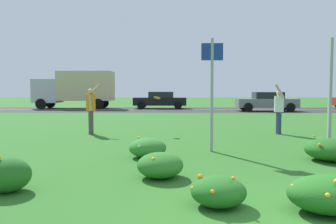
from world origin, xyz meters
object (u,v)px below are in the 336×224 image
Objects in this scene: person_thrower_orange_shirt at (91,107)px; person_catcher_white_shirt at (279,108)px; sign_post_near_path at (212,84)px; car_black_center_right at (160,100)px; box_truck_silver at (76,88)px; car_gray_center_left at (267,101)px; frisbee_orange at (157,98)px; sign_post_by_roadside at (330,95)px.

person_catcher_white_shirt is (6.86, 0.13, -0.04)m from person_thrower_orange_shirt.
sign_post_near_path reaches higher than car_black_center_right.
person_catcher_white_shirt reaches higher than person_thrower_orange_shirt.
sign_post_near_path is 23.32m from box_truck_silver.
person_catcher_white_shirt is 0.41× the size of car_gray_center_left.
person_thrower_orange_shirt is 0.41× the size of car_gray_center_left.
frisbee_orange is 16.13m from car_gray_center_left.
sign_post_near_path is 3.99m from frisbee_orange.
person_catcher_white_shirt is at bearing -73.82° from car_black_center_right.
sign_post_by_roadside is at bearing -59.27° from box_truck_silver.
frisbee_orange is at bearing -178.71° from person_catcher_white_shirt.
car_gray_center_left is at bearing 61.83° from frisbee_orange.
sign_post_near_path is at bearing -127.20° from person_catcher_white_shirt.
sign_post_by_roadside reaches higher than car_gray_center_left.
sign_post_near_path reaches higher than car_gray_center_left.
sign_post_near_path is 5.46m from person_thrower_orange_shirt.
sign_post_near_path reaches higher than person_thrower_orange_shirt.
person_thrower_orange_shirt reaches higher than frisbee_orange.
car_black_center_right is (1.77, 17.67, -0.26)m from person_thrower_orange_shirt.
car_black_center_right is at bearing 106.18° from person_catcher_white_shirt.
sign_post_by_roadside is at bearing 0.15° from sign_post_near_path.
sign_post_near_path is 1.00× the size of sign_post_by_roadside.
sign_post_near_path is 18.84m from car_gray_center_left.
box_truck_silver reaches higher than frisbee_orange.
sign_post_by_roadside is at bearing -26.80° from person_thrower_orange_shirt.
person_catcher_white_shirt is at bearing -54.74° from box_truck_silver.
frisbee_orange is at bearing 142.31° from sign_post_by_roadside.
car_gray_center_left is (5.99, 17.83, -1.03)m from sign_post_near_path.
frisbee_orange is (-1.62, 3.62, -0.44)m from sign_post_near_path.
person_catcher_white_shirt is 4.46m from frisbee_orange.
box_truck_silver is at bearing 125.26° from person_catcher_white_shirt.
person_catcher_white_shirt reaches higher than car_gray_center_left.
car_gray_center_left is at bearing 71.43° from sign_post_near_path.
car_black_center_right is at bearing 84.27° from person_thrower_orange_shirt.
person_catcher_white_shirt is at bearing 93.59° from sign_post_by_roadside.
person_catcher_white_shirt is 21.49m from box_truck_silver.
sign_post_near_path is at bearing -65.76° from box_truck_silver.
car_black_center_right is 0.67× the size of box_truck_silver.
frisbee_orange is at bearing -65.72° from box_truck_silver.
person_thrower_orange_shirt is at bearing -95.73° from car_black_center_right.
frisbee_orange is (-4.44, -0.10, 0.37)m from person_catcher_white_shirt.
sign_post_near_path is 11.62× the size of frisbee_orange.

